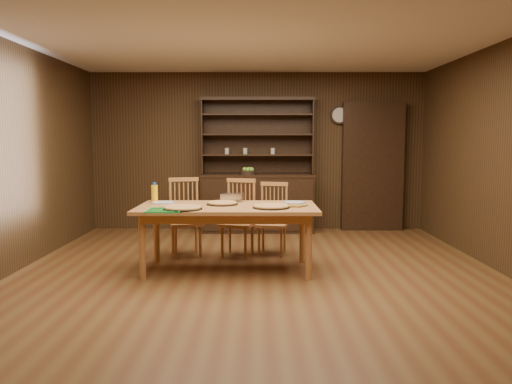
{
  "coord_description": "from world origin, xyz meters",
  "views": [
    {
      "loc": [
        -0.0,
        -5.33,
        1.5
      ],
      "look_at": [
        -0.02,
        0.4,
        0.89
      ],
      "focal_mm": 35.0,
      "sensor_mm": 36.0,
      "label": 1
    }
  ],
  "objects_px": {
    "chair_left": "(185,214)",
    "juice_bottle": "(154,193)",
    "china_hutch": "(257,195)",
    "chair_right": "(273,216)",
    "dining_table": "(227,212)",
    "chair_center": "(239,215)"
  },
  "relations": [
    {
      "from": "chair_left",
      "to": "chair_center",
      "type": "relative_size",
      "value": 1.01
    },
    {
      "from": "dining_table",
      "to": "chair_center",
      "type": "height_order",
      "value": "chair_center"
    },
    {
      "from": "china_hutch",
      "to": "chair_right",
      "type": "distance_m",
      "value": 1.62
    },
    {
      "from": "chair_left",
      "to": "juice_bottle",
      "type": "relative_size",
      "value": 4.25
    },
    {
      "from": "china_hutch",
      "to": "chair_center",
      "type": "xyz_separation_m",
      "value": [
        -0.24,
        -1.7,
        -0.07
      ]
    },
    {
      "from": "dining_table",
      "to": "chair_right",
      "type": "relative_size",
      "value": 2.16
    },
    {
      "from": "dining_table",
      "to": "juice_bottle",
      "type": "bearing_deg",
      "value": 159.1
    },
    {
      "from": "china_hutch",
      "to": "chair_left",
      "type": "bearing_deg",
      "value": -119.42
    },
    {
      "from": "chair_center",
      "to": "juice_bottle",
      "type": "bearing_deg",
      "value": -140.1
    },
    {
      "from": "dining_table",
      "to": "juice_bottle",
      "type": "height_order",
      "value": "juice_bottle"
    },
    {
      "from": "dining_table",
      "to": "china_hutch",
      "type": "bearing_deg",
      "value": 82.15
    },
    {
      "from": "chair_center",
      "to": "chair_right",
      "type": "distance_m",
      "value": 0.46
    },
    {
      "from": "china_hutch",
      "to": "chair_center",
      "type": "relative_size",
      "value": 2.19
    },
    {
      "from": "chair_right",
      "to": "juice_bottle",
      "type": "relative_size",
      "value": 3.98
    },
    {
      "from": "dining_table",
      "to": "chair_right",
      "type": "height_order",
      "value": "chair_right"
    },
    {
      "from": "chair_left",
      "to": "juice_bottle",
      "type": "bearing_deg",
      "value": -139.48
    },
    {
      "from": "china_hutch",
      "to": "juice_bottle",
      "type": "bearing_deg",
      "value": -120.12
    },
    {
      "from": "chair_left",
      "to": "juice_bottle",
      "type": "xyz_separation_m",
      "value": [
        -0.3,
        -0.47,
        0.33
      ]
    },
    {
      "from": "china_hutch",
      "to": "chair_right",
      "type": "bearing_deg",
      "value": -82.68
    },
    {
      "from": "china_hutch",
      "to": "dining_table",
      "type": "distance_m",
      "value": 2.5
    },
    {
      "from": "dining_table",
      "to": "chair_left",
      "type": "distance_m",
      "value": 1.02
    },
    {
      "from": "dining_table",
      "to": "chair_left",
      "type": "xyz_separation_m",
      "value": [
        -0.6,
        0.81,
        -0.14
      ]
    }
  ]
}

